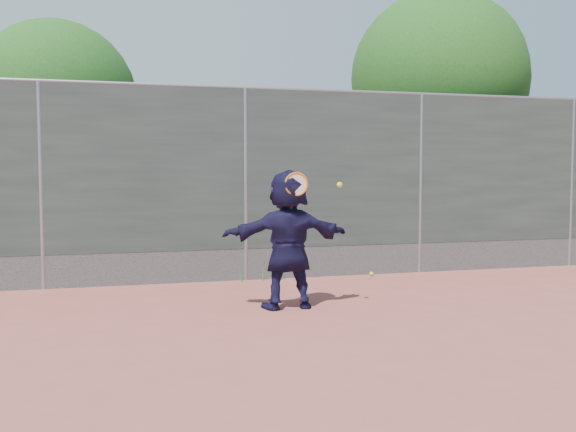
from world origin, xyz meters
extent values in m
plane|color=#9E4C42|center=(0.00, 0.00, 0.00)|extent=(80.00, 80.00, 0.00)
imported|color=#151233|center=(0.10, 1.33, 0.87)|extent=(1.61, 0.52, 1.73)
sphere|color=yellow|center=(2.07, 3.35, 0.03)|extent=(0.07, 0.07, 0.07)
cube|color=#38423D|center=(0.00, 3.50, 1.75)|extent=(20.00, 0.04, 2.50)
cube|color=slate|center=(0.00, 3.50, 0.25)|extent=(20.00, 0.03, 0.50)
cylinder|color=gray|center=(0.00, 3.50, 3.00)|extent=(20.00, 0.05, 0.05)
cylinder|color=gray|center=(-3.00, 3.50, 1.50)|extent=(0.06, 0.06, 3.00)
cylinder|color=gray|center=(0.00, 3.50, 1.50)|extent=(0.06, 0.06, 3.00)
cylinder|color=gray|center=(3.00, 3.50, 1.50)|extent=(0.06, 0.06, 3.00)
cylinder|color=gray|center=(6.00, 3.50, 1.50)|extent=(0.06, 0.06, 3.00)
torus|color=#CF6513|center=(0.15, 1.13, 1.56)|extent=(0.29, 0.04, 0.29)
cylinder|color=beige|center=(0.15, 1.13, 1.56)|extent=(0.25, 0.02, 0.25)
cylinder|color=black|center=(0.10, 1.15, 1.36)|extent=(0.04, 0.13, 0.33)
sphere|color=yellow|center=(0.67, 1.03, 1.55)|extent=(0.07, 0.07, 0.07)
cylinder|color=#382314|center=(4.50, 5.70, 1.30)|extent=(0.28, 0.28, 2.60)
sphere|color=#23561C|center=(4.50, 5.70, 3.59)|extent=(3.60, 3.60, 3.60)
sphere|color=#23561C|center=(5.22, 5.90, 3.23)|extent=(2.52, 2.52, 2.52)
cylinder|color=#382314|center=(-3.00, 6.50, 1.10)|extent=(0.28, 0.28, 2.20)
sphere|color=#23561C|center=(-3.00, 6.50, 3.03)|extent=(3.00, 3.00, 3.00)
sphere|color=#23561C|center=(-2.40, 6.70, 2.73)|extent=(2.10, 2.10, 2.10)
cone|color=#387226|center=(0.25, 3.38, 0.13)|extent=(0.03, 0.03, 0.26)
cone|color=#387226|center=(0.55, 3.40, 0.15)|extent=(0.03, 0.03, 0.30)
cone|color=#387226|center=(-0.10, 3.36, 0.11)|extent=(0.03, 0.03, 0.22)
camera|label=1|loc=(-2.00, -6.33, 1.71)|focal=40.00mm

